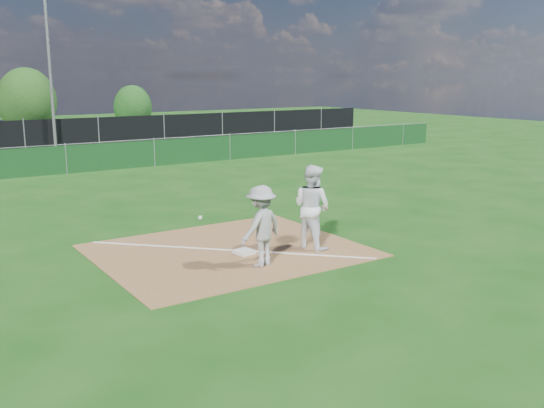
{
  "coord_description": "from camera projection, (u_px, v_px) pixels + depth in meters",
  "views": [
    {
      "loc": [
        -6.8,
        -11.17,
        4.09
      ],
      "look_at": [
        1.25,
        1.0,
        1.0
      ],
      "focal_mm": 40.0,
      "sensor_mm": 36.0,
      "label": 1
    }
  ],
  "objects": [
    {
      "name": "ground",
      "position": [
        105.0,
        192.0,
        21.79
      ],
      "size": [
        90.0,
        90.0,
        0.0
      ],
      "primitive_type": "plane",
      "color": "#14440E",
      "rests_on": "ground"
    },
    {
      "name": "infield_dirt",
      "position": [
        228.0,
        251.0,
        14.44
      ],
      "size": [
        6.0,
        5.0,
        0.02
      ],
      "primitive_type": "cube",
      "color": "brown",
      "rests_on": "ground"
    },
    {
      "name": "foul_line",
      "position": [
        228.0,
        250.0,
        14.44
      ],
      "size": [
        5.01,
        5.01,
        0.01
      ],
      "primitive_type": "cube",
      "rotation": [
        0.0,
        0.0,
        0.79
      ],
      "color": "white",
      "rests_on": "infield_dirt"
    },
    {
      "name": "green_fence",
      "position": [
        66.0,
        160.0,
        25.74
      ],
      "size": [
        44.0,
        0.05,
        1.2
      ],
      "primitive_type": "cube",
      "color": "#0E3615",
      "rests_on": "ground"
    },
    {
      "name": "black_fence",
      "position": [
        24.0,
        137.0,
        32.2
      ],
      "size": [
        46.0,
        0.04,
        1.8
      ],
      "primitive_type": "cube",
      "color": "black",
      "rests_on": "ground"
    },
    {
      "name": "parking_lot",
      "position": [
        8.0,
        145.0,
        36.47
      ],
      "size": [
        46.0,
        9.0,
        0.01
      ],
      "primitive_type": "cube",
      "color": "black",
      "rests_on": "ground"
    },
    {
      "name": "light_pole",
      "position": [
        51.0,
        78.0,
        32.13
      ],
      "size": [
        0.16,
        0.16,
        8.0
      ],
      "primitive_type": "cylinder",
      "color": "slate",
      "rests_on": "ground"
    },
    {
      "name": "first_base",
      "position": [
        244.0,
        252.0,
        14.15
      ],
      "size": [
        0.46,
        0.46,
        0.08
      ],
      "primitive_type": "cube",
      "rotation": [
        0.0,
        0.0,
        0.17
      ],
      "color": "silver",
      "rests_on": "infield_dirt"
    },
    {
      "name": "play_at_first",
      "position": [
        261.0,
        226.0,
        13.09
      ],
      "size": [
        2.28,
        0.97,
        1.78
      ],
      "color": "#B3B4B6",
      "rests_on": "infield_dirt"
    },
    {
      "name": "runner",
      "position": [
        312.0,
        207.0,
        14.5
      ],
      "size": [
        0.99,
        1.15,
        2.04
      ],
      "primitive_type": "imported",
      "rotation": [
        0.0,
        0.0,
        1.81
      ],
      "color": "white",
      "rests_on": "ground"
    },
    {
      "name": "car_right",
      "position": [
        106.0,
        130.0,
        38.42
      ],
      "size": [
        5.12,
        2.58,
        1.43
      ],
      "primitive_type": "imported",
      "rotation": [
        0.0,
        0.0,
        1.45
      ],
      "color": "black",
      "rests_on": "parking_lot"
    },
    {
      "name": "tree_mid",
      "position": [
        27.0,
        101.0,
        41.76
      ],
      "size": [
        3.95,
        3.95,
        4.68
      ],
      "color": "#382316",
      "rests_on": "ground"
    },
    {
      "name": "tree_right",
      "position": [
        133.0,
        107.0,
        46.26
      ],
      "size": [
        2.88,
        2.88,
        3.42
      ],
      "color": "#382316",
      "rests_on": "ground"
    }
  ]
}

